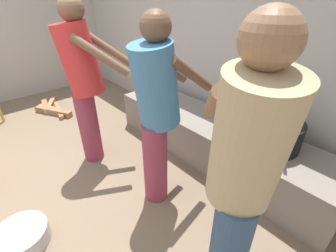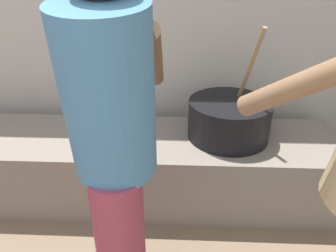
% 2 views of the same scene
% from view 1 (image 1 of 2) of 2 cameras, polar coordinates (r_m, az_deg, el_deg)
% --- Properties ---
extents(block_enclosure_rear, '(5.33, 0.20, 2.36)m').
position_cam_1_polar(block_enclosure_rear, '(3.06, 6.94, 22.06)').
color(block_enclosure_rear, '#ADA8A0').
rests_on(block_enclosure_rear, ground_plane).
extents(hearth_ledge, '(2.48, 0.60, 0.44)m').
position_cam_1_polar(hearth_ledge, '(2.54, 10.89, -3.35)').
color(hearth_ledge, slate).
rests_on(hearth_ledge, ground_plane).
extents(cooking_pot_main, '(0.50, 0.50, 0.69)m').
position_cam_1_polar(cooking_pot_main, '(2.16, 23.86, -1.41)').
color(cooking_pot_main, black).
rests_on(cooking_pot_main, hearth_ledge).
extents(cook_in_tan_shirt, '(0.67, 0.70, 1.57)m').
position_cam_1_polar(cook_in_tan_shirt, '(1.10, 17.67, -11.44)').
color(cook_in_tan_shirt, navy).
rests_on(cook_in_tan_shirt, ground_plane).
extents(cook_in_blue_shirt, '(0.36, 0.65, 1.51)m').
position_cam_1_polar(cook_in_blue_shirt, '(1.71, -2.73, 4.47)').
color(cook_in_blue_shirt, '#8C3347').
rests_on(cook_in_blue_shirt, ground_plane).
extents(cook_in_red_shirt, '(0.67, 0.71, 1.58)m').
position_cam_1_polar(cook_in_red_shirt, '(2.32, -20.02, 10.92)').
color(cook_in_red_shirt, '#8C3347').
rests_on(cook_in_red_shirt, ground_plane).
extents(metal_mixing_bowl, '(0.37, 0.37, 0.13)m').
position_cam_1_polar(metal_mixing_bowl, '(2.14, -32.14, -21.98)').
color(metal_mixing_bowl, '#B7B7BC').
rests_on(metal_mixing_bowl, ground_plane).
extents(firewood_pile, '(0.85, 0.40, 0.08)m').
position_cam_1_polar(firewood_pile, '(3.99, -26.53, 3.77)').
color(firewood_pile, '#9E6B49').
rests_on(firewood_pile, ground_plane).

